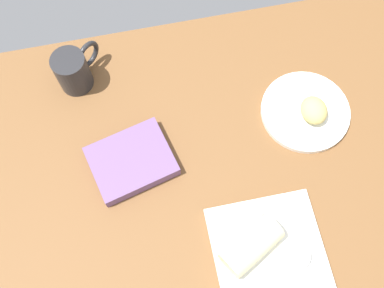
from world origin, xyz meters
The scene contains 8 objects.
dining_table centered at (0.00, 0.00, 2.00)cm, with size 110.00×90.00×4.00cm, color brown.
round_plate centered at (22.23, 12.92, 4.70)cm, with size 21.14×21.14×1.40cm, color white.
scone_pastry centered at (23.17, 11.52, 7.74)cm, with size 7.12×6.05×4.68cm, color tan.
square_plate centered at (4.80, -17.20, 4.80)cm, with size 23.14×23.14×1.60cm, color white.
sauce_cup centered at (9.61, -19.20, 6.77)cm, with size 5.92×5.92×2.17cm.
breakfast_wrap centered at (0.96, -15.59, 8.75)cm, with size 6.30×6.30×12.94cm, color beige.
book_stack centered at (-20.26, 8.58, 5.68)cm, with size 20.74×18.13×3.36cm.
coffee_mug centered at (-29.87, 32.71, 9.22)cm, with size 11.17×10.94×10.23cm.
Camera 1 is at (-13.74, -26.90, 99.92)cm, focal length 41.41 mm.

